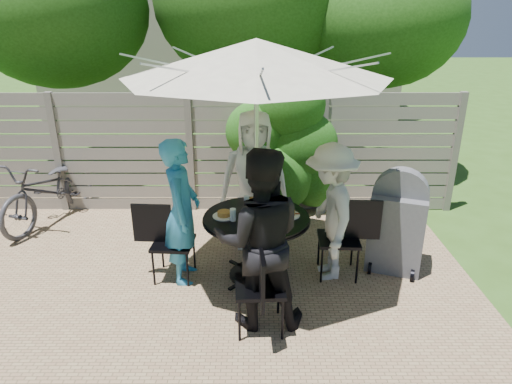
{
  "coord_description": "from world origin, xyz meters",
  "views": [
    {
      "loc": [
        0.98,
        -3.63,
        2.9
      ],
      "look_at": [
        0.99,
        1.23,
        0.99
      ],
      "focal_mm": 32.0,
      "sensor_mm": 36.0,
      "label": 1
    }
  ],
  "objects_px": {
    "plate_back": "(255,202)",
    "bicycle": "(50,189)",
    "chair_left": "(173,257)",
    "chair_back": "(254,220)",
    "person_front": "(259,240)",
    "coffee_cup": "(264,204)",
    "bbq_grill": "(397,225)",
    "person_back": "(254,180)",
    "plate_left": "(224,215)",
    "glass_back": "(247,202)",
    "umbrella": "(256,59)",
    "plate_right": "(288,214)",
    "patio_table": "(256,235)",
    "person_left": "(182,212)",
    "syrup_jug": "(251,208)",
    "plate_front": "(258,228)",
    "glass_right": "(279,206)",
    "glass_left": "(233,215)",
    "person_right": "(330,213)",
    "chair_right": "(339,253)",
    "glass_front": "(267,220)",
    "chair_front": "(260,304)"
  },
  "relations": [
    {
      "from": "plate_back",
      "to": "bicycle",
      "type": "height_order",
      "value": "bicycle"
    },
    {
      "from": "chair_left",
      "to": "bicycle",
      "type": "bearing_deg",
      "value": 146.12
    },
    {
      "from": "chair_back",
      "to": "person_front",
      "type": "relative_size",
      "value": 0.51
    },
    {
      "from": "coffee_cup",
      "to": "bbq_grill",
      "type": "relative_size",
      "value": 0.09
    },
    {
      "from": "person_back",
      "to": "plate_left",
      "type": "height_order",
      "value": "person_back"
    },
    {
      "from": "glass_back",
      "to": "coffee_cup",
      "type": "distance_m",
      "value": 0.21
    },
    {
      "from": "umbrella",
      "to": "bbq_grill",
      "type": "relative_size",
      "value": 2.24
    },
    {
      "from": "chair_left",
      "to": "plate_right",
      "type": "xyz_separation_m",
      "value": [
        1.32,
        0.04,
        0.52
      ]
    },
    {
      "from": "patio_table",
      "to": "person_front",
      "type": "distance_m",
      "value": 0.91
    },
    {
      "from": "person_left",
      "to": "glass_back",
      "type": "bearing_deg",
      "value": -70.3
    },
    {
      "from": "chair_left",
      "to": "coffee_cup",
      "type": "relative_size",
      "value": 7.76
    },
    {
      "from": "person_back",
      "to": "syrup_jug",
      "type": "relative_size",
      "value": 11.32
    },
    {
      "from": "plate_front",
      "to": "glass_right",
      "type": "xyz_separation_m",
      "value": [
        0.24,
        0.47,
        0.05
      ]
    },
    {
      "from": "glass_left",
      "to": "bicycle",
      "type": "relative_size",
      "value": 0.07
    },
    {
      "from": "plate_back",
      "to": "plate_front",
      "type": "distance_m",
      "value": 0.72
    },
    {
      "from": "chair_back",
      "to": "plate_front",
      "type": "bearing_deg",
      "value": -1.7
    },
    {
      "from": "chair_left",
      "to": "chair_back",
      "type": "bearing_deg",
      "value": 50.84
    },
    {
      "from": "umbrella",
      "to": "coffee_cup",
      "type": "distance_m",
      "value": 1.66
    },
    {
      "from": "person_front",
      "to": "person_right",
      "type": "distance_m",
      "value": 1.18
    },
    {
      "from": "person_left",
      "to": "glass_left",
      "type": "relative_size",
      "value": 12.04
    },
    {
      "from": "person_front",
      "to": "plate_right",
      "type": "bearing_deg",
      "value": -113.45
    },
    {
      "from": "person_right",
      "to": "glass_back",
      "type": "height_order",
      "value": "person_right"
    },
    {
      "from": "person_left",
      "to": "person_front",
      "type": "distance_m",
      "value": 1.18
    },
    {
      "from": "person_back",
      "to": "bbq_grill",
      "type": "height_order",
      "value": "person_back"
    },
    {
      "from": "chair_back",
      "to": "person_right",
      "type": "height_order",
      "value": "person_right"
    },
    {
      "from": "chair_left",
      "to": "bbq_grill",
      "type": "relative_size",
      "value": 0.73
    },
    {
      "from": "person_front",
      "to": "syrup_jug",
      "type": "bearing_deg",
      "value": -86.1
    },
    {
      "from": "chair_back",
      "to": "plate_right",
      "type": "distance_m",
      "value": 1.16
    },
    {
      "from": "person_right",
      "to": "chair_back",
      "type": "bearing_deg",
      "value": -139.3
    },
    {
      "from": "person_right",
      "to": "glass_back",
      "type": "relative_size",
      "value": 11.5
    },
    {
      "from": "umbrella",
      "to": "plate_front",
      "type": "distance_m",
      "value": 1.72
    },
    {
      "from": "patio_table",
      "to": "person_right",
      "type": "relative_size",
      "value": 0.76
    },
    {
      "from": "chair_right",
      "to": "person_right",
      "type": "relative_size",
      "value": 0.6
    },
    {
      "from": "glass_front",
      "to": "chair_back",
      "type": "bearing_deg",
      "value": 96.74
    },
    {
      "from": "glass_front",
      "to": "person_left",
      "type": "bearing_deg",
      "value": 166.3
    },
    {
      "from": "person_right",
      "to": "glass_right",
      "type": "height_order",
      "value": "person_right"
    },
    {
      "from": "person_right",
      "to": "plate_left",
      "type": "xyz_separation_m",
      "value": [
        -1.19,
        -0.04,
        -0.0
      ]
    },
    {
      "from": "chair_left",
      "to": "glass_back",
      "type": "height_order",
      "value": "chair_left"
    },
    {
      "from": "person_right",
      "to": "glass_front",
      "type": "relative_size",
      "value": 11.5
    },
    {
      "from": "person_right",
      "to": "coffee_cup",
      "type": "relative_size",
      "value": 13.41
    },
    {
      "from": "chair_left",
      "to": "plate_back",
      "type": "relative_size",
      "value": 3.58
    },
    {
      "from": "chair_right",
      "to": "coffee_cup",
      "type": "relative_size",
      "value": 8.02
    },
    {
      "from": "person_left",
      "to": "chair_front",
      "type": "relative_size",
      "value": 1.74
    },
    {
      "from": "chair_left",
      "to": "plate_left",
      "type": "bearing_deg",
      "value": 5.73
    },
    {
      "from": "chair_back",
      "to": "bicycle",
      "type": "xyz_separation_m",
      "value": [
        -2.98,
        0.6,
        0.23
      ]
    },
    {
      "from": "chair_right",
      "to": "plate_right",
      "type": "xyz_separation_m",
      "value": [
        -0.61,
        -0.02,
        0.51
      ]
    },
    {
      "from": "glass_front",
      "to": "syrup_jug",
      "type": "bearing_deg",
      "value": 119.86
    },
    {
      "from": "person_back",
      "to": "person_front",
      "type": "xyz_separation_m",
      "value": [
        0.05,
        -1.66,
        0.0
      ]
    },
    {
      "from": "plate_front",
      "to": "syrup_jug",
      "type": "height_order",
      "value": "syrup_jug"
    },
    {
      "from": "plate_right",
      "to": "bicycle",
      "type": "bearing_deg",
      "value": 155.24
    }
  ]
}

